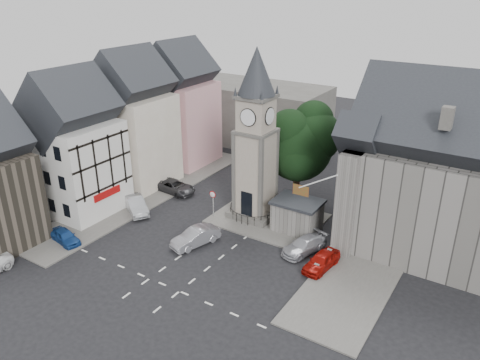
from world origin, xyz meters
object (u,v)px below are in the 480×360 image
Objects in this scene: clock_tower at (256,137)px; stone_shelter at (297,216)px; pedestrian at (371,239)px; car_east_red at (321,261)px; car_west_blue at (65,236)px.

stone_shelter is at bearing -5.84° from clock_tower.
stone_shelter reaches higher than pedestrian.
stone_shelter is at bearing 141.83° from car_east_red.
pedestrian reaches higher than car_west_blue.
car_west_blue is at bearing -130.63° from clock_tower.
pedestrian is at bearing 73.74° from car_east_red.
car_west_blue is (-11.50, -13.40, -7.51)m from clock_tower.
stone_shelter is 20.81m from car_west_blue.
stone_shelter reaches higher than car_east_red.
car_east_red reaches higher than car_west_blue.
clock_tower is 8.15m from stone_shelter.
car_west_blue is (-16.30, -12.91, -0.94)m from stone_shelter.
pedestrian is at bearing -48.17° from car_west_blue.
pedestrian reaches higher than car_east_red.
stone_shelter is at bearing -25.39° from pedestrian.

